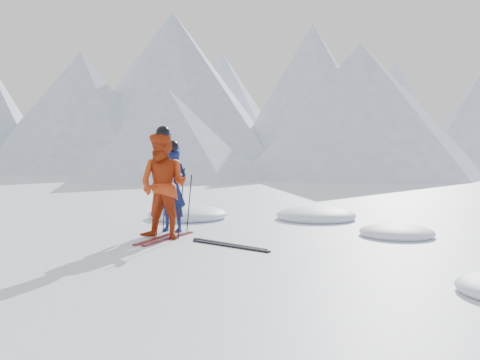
% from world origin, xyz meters
% --- Properties ---
extents(ground, '(160.00, 160.00, 0.00)m').
position_xyz_m(ground, '(0.00, 0.00, 0.00)').
color(ground, white).
rests_on(ground, ground).
extents(skier_blue, '(0.65, 0.43, 1.78)m').
position_xyz_m(skier_blue, '(-2.84, 0.42, 0.89)').
color(skier_blue, '#0E1954').
rests_on(skier_blue, ground).
extents(skier_red, '(1.02, 0.81, 2.02)m').
position_xyz_m(skier_red, '(-2.54, -0.38, 1.01)').
color(skier_red, '#B5340E').
rests_on(skier_red, ground).
extents(pole_blue_left, '(0.12, 0.08, 1.18)m').
position_xyz_m(pole_blue_left, '(-3.14, 0.57, 0.59)').
color(pole_blue_left, black).
rests_on(pole_blue_left, ground).
extents(pole_blue_right, '(0.12, 0.07, 1.18)m').
position_xyz_m(pole_blue_right, '(-2.59, 0.67, 0.59)').
color(pole_blue_right, black).
rests_on(pole_blue_right, ground).
extents(pole_red_left, '(0.13, 0.10, 1.35)m').
position_xyz_m(pole_red_left, '(-2.84, -0.13, 0.67)').
color(pole_red_left, black).
rests_on(pole_red_left, ground).
extents(pole_red_right, '(0.13, 0.09, 1.35)m').
position_xyz_m(pole_red_right, '(-2.24, -0.23, 0.67)').
color(pole_red_right, black).
rests_on(pole_red_right, ground).
extents(ski_worn_left, '(0.22, 1.70, 0.03)m').
position_xyz_m(ski_worn_left, '(-2.66, -0.38, 0.01)').
color(ski_worn_left, black).
rests_on(ski_worn_left, ground).
extents(ski_worn_right, '(0.10, 1.70, 0.03)m').
position_xyz_m(ski_worn_right, '(-2.42, -0.38, 0.01)').
color(ski_worn_right, black).
rests_on(ski_worn_right, ground).
extents(ski_loose_a, '(1.65, 0.59, 0.03)m').
position_xyz_m(ski_loose_a, '(-1.15, -0.46, 0.01)').
color(ski_loose_a, black).
rests_on(ski_loose_a, ground).
extents(ski_loose_b, '(1.66, 0.53, 0.03)m').
position_xyz_m(ski_loose_b, '(-1.05, -0.61, 0.01)').
color(ski_loose_b, black).
rests_on(ski_loose_b, ground).
extents(snow_lumps, '(8.54, 7.17, 0.44)m').
position_xyz_m(snow_lumps, '(-1.04, 2.24, 0.00)').
color(snow_lumps, white).
rests_on(snow_lumps, ground).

